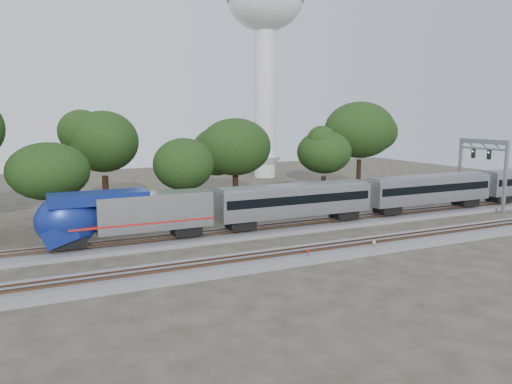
{
  "coord_description": "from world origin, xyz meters",
  "views": [
    {
      "loc": [
        -18.74,
        -41.45,
        12.59
      ],
      "look_at": [
        3.4,
        5.0,
        4.7
      ],
      "focal_mm": 35.0,
      "sensor_mm": 36.0,
      "label": 1
    }
  ],
  "objects": [
    {
      "name": "ground",
      "position": [
        0.0,
        0.0,
        0.0
      ],
      "size": [
        160.0,
        160.0,
        0.0
      ],
      "primitive_type": "plane",
      "color": "#383328",
      "rests_on": "ground"
    },
    {
      "name": "switch_stand_red",
      "position": [
        3.58,
        -5.24,
        0.7
      ],
      "size": [
        0.35,
        0.11,
        1.1
      ],
      "rotation": [
        0.0,
        0.0,
        0.24
      ],
      "color": "#512D19",
      "rests_on": "ground"
    },
    {
      "name": "train",
      "position": [
        28.58,
        6.0,
        3.34
      ],
      "size": [
        95.05,
        3.28,
        4.84
      ],
      "color": "#B6B8BE",
      "rests_on": "ground"
    },
    {
      "name": "track_near",
      "position": [
        0.0,
        -4.0,
        0.21
      ],
      "size": [
        160.0,
        5.0,
        0.73
      ],
      "color": "slate",
      "rests_on": "ground"
    },
    {
      "name": "tree_5",
      "position": [
        9.52,
        24.81,
        8.12
      ],
      "size": [
        8.27,
        8.27,
        11.66
      ],
      "color": "black",
      "rests_on": "ground"
    },
    {
      "name": "switch_stand_white",
      "position": [
        10.61,
        -5.45,
        0.71
      ],
      "size": [
        0.35,
        0.09,
        1.11
      ],
      "rotation": [
        0.0,
        0.0,
        0.15
      ],
      "color": "#512D19",
      "rests_on": "ground"
    },
    {
      "name": "tree_3",
      "position": [
        -9.05,
        23.32,
        9.37
      ],
      "size": [
        9.54,
        9.54,
        13.45
      ],
      "color": "black",
      "rests_on": "ground"
    },
    {
      "name": "tree_4",
      "position": [
        -1.12,
        15.48,
        6.87
      ],
      "size": [
        7.0,
        7.0,
        9.88
      ],
      "color": "black",
      "rests_on": "ground"
    },
    {
      "name": "water_tower",
      "position": [
        27.1,
        50.47,
        30.99
      ],
      "size": [
        15.11,
        15.11,
        41.83
      ],
      "color": "silver",
      "rests_on": "ground"
    },
    {
      "name": "track_far",
      "position": [
        0.0,
        6.0,
        0.21
      ],
      "size": [
        160.0,
        5.0,
        0.73
      ],
      "color": "slate",
      "rests_on": "ground"
    },
    {
      "name": "signal_gantry",
      "position": [
        37.75,
        6.0,
        6.9
      ],
      "size": [
        0.66,
        7.79,
        9.47
      ],
      "color": "gray",
      "rests_on": "ground"
    },
    {
      "name": "tree_7",
      "position": [
        30.93,
        23.98,
        10.31
      ],
      "size": [
        10.49,
        10.49,
        14.78
      ],
      "color": "black",
      "rests_on": "ground"
    },
    {
      "name": "tree_6",
      "position": [
        20.3,
        18.02,
        7.48
      ],
      "size": [
        7.62,
        7.62,
        10.74
      ],
      "color": "black",
      "rests_on": "ground"
    },
    {
      "name": "tree_2",
      "position": [
        -16.07,
        14.1,
        6.88
      ],
      "size": [
        7.02,
        7.02,
        9.9
      ],
      "color": "black",
      "rests_on": "ground"
    },
    {
      "name": "switch_lever",
      "position": [
        6.07,
        -5.61,
        0.15
      ],
      "size": [
        0.51,
        0.31,
        0.3
      ],
      "primitive_type": "cube",
      "rotation": [
        0.0,
        0.0,
        -0.02
      ],
      "color": "#512D19",
      "rests_on": "ground"
    }
  ]
}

